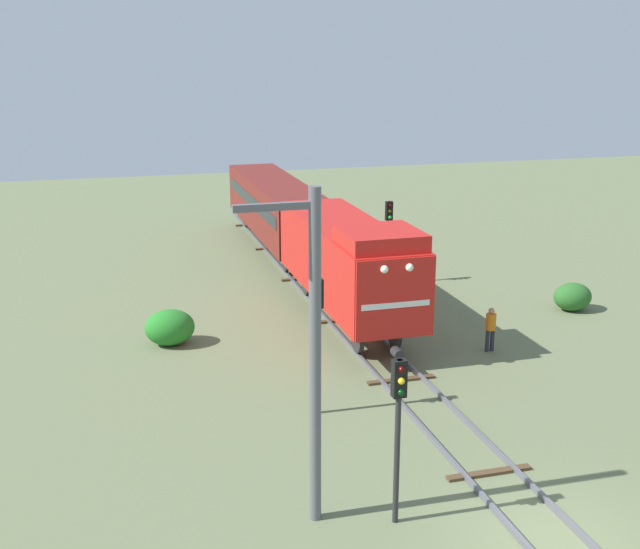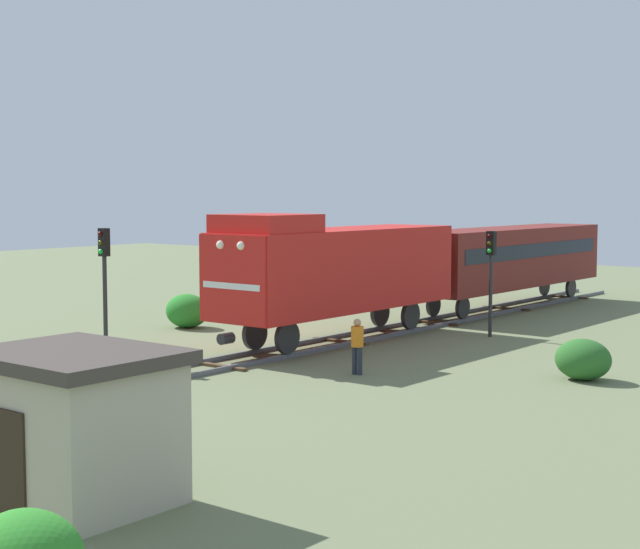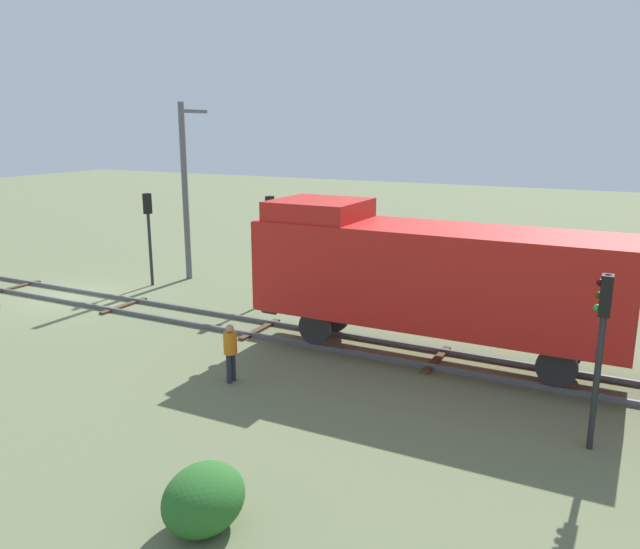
{
  "view_description": "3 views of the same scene",
  "coord_description": "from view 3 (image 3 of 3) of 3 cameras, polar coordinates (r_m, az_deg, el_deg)",
  "views": [
    {
      "loc": [
        -9.49,
        -13.92,
        10.97
      ],
      "look_at": [
        -1.47,
        14.63,
        2.53
      ],
      "focal_mm": 45.0,
      "sensor_mm": 36.0,
      "label": 1
    },
    {
      "loc": [
        21.45,
        -12.14,
        5.51
      ],
      "look_at": [
        0.4,
        14.37,
        2.63
      ],
      "focal_mm": 55.0,
      "sensor_mm": 36.0,
      "label": 2
    },
    {
      "loc": [
        17.69,
        21.17,
        7.09
      ],
      "look_at": [
        1.0,
        12.56,
        2.57
      ],
      "focal_mm": 35.0,
      "sensor_mm": 36.0,
      "label": 3
    }
  ],
  "objects": [
    {
      "name": "ground_plane",
      "position": [
        28.48,
        -22.1,
        -1.91
      ],
      "size": [
        115.88,
        115.88,
        0.0
      ],
      "primitive_type": "plane",
      "color": "#66704C"
    },
    {
      "name": "railway_track",
      "position": [
        28.46,
        -22.11,
        -1.77
      ],
      "size": [
        2.4,
        77.26,
        0.16
      ],
      "color": "#595960",
      "rests_on": "ground"
    },
    {
      "name": "locomotive",
      "position": [
        19.02,
        9.81,
        0.2
      ],
      "size": [
        2.9,
        11.6,
        4.6
      ],
      "color": "red",
      "rests_on": "railway_track"
    },
    {
      "name": "traffic_signal_near",
      "position": [
        28.78,
        -15.42,
        4.65
      ],
      "size": [
        0.32,
        0.34,
        4.16
      ],
      "color": "#262628",
      "rests_on": "ground"
    },
    {
      "name": "traffic_signal_mid",
      "position": [
        25.18,
        -4.59,
        4.15
      ],
      "size": [
        0.32,
        0.34,
        4.34
      ],
      "color": "#262628",
      "rests_on": "ground"
    },
    {
      "name": "traffic_signal_far",
      "position": [
        14.74,
        24.36,
        -4.64
      ],
      "size": [
        0.32,
        0.34,
        4.02
      ],
      "color": "#262628",
      "rests_on": "ground"
    },
    {
      "name": "worker_by_signal",
      "position": [
        17.74,
        -8.19,
        -6.71
      ],
      "size": [
        0.38,
        0.38,
        1.7
      ],
      "rotation": [
        0.0,
        0.0,
        0.49
      ],
      "color": "#262B38",
      "rests_on": "ground"
    },
    {
      "name": "catenary_mast",
      "position": [
        29.57,
        -12.17,
        7.79
      ],
      "size": [
        1.94,
        0.28,
        8.09
      ],
      "color": "#595960",
      "rests_on": "ground"
    },
    {
      "name": "bush_mid",
      "position": [
        26.38,
        13.62,
        -0.91
      ],
      "size": [
        1.89,
        1.55,
        1.38
      ],
      "primitive_type": "ellipsoid",
      "color": "#257B26",
      "rests_on": "ground"
    },
    {
      "name": "bush_far",
      "position": [
        11.97,
        -10.57,
        -19.5
      ],
      "size": [
        1.67,
        1.37,
        1.22
      ],
      "primitive_type": "ellipsoid",
      "color": "#296426",
      "rests_on": "ground"
    }
  ]
}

